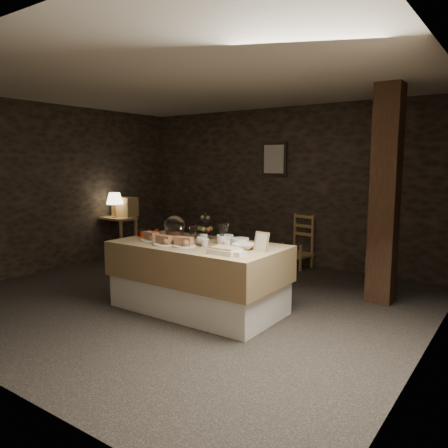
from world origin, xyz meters
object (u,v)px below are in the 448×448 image
Objects in this scene: timber_column at (385,196)px; chair at (299,244)px; fruit_stand at (205,228)px; buffet_table at (198,272)px; table_lamp at (115,199)px; console_table at (116,224)px; wine_rack at (125,207)px.

chair is at bearing 146.31° from timber_column.
chair is 2.35m from fruit_stand.
chair is (0.03, 2.60, -0.07)m from buffet_table.
table_lamp is at bearing -176.27° from timber_column.
console_table is at bearing 135.00° from table_lamp.
table_lamp reaches higher than buffet_table.
console_table is 2.92m from fruit_stand.
wine_rack reaches higher than console_table.
buffet_table is 3.15m from console_table.
fruit_stand is (2.69, -1.16, -0.02)m from wine_rack.
wine_rack is at bearing -179.22° from timber_column.
buffet_table is 2.95× the size of chair.
wine_rack is 1.34× the size of fruit_stand.
buffet_table is at bearing -24.17° from console_table.
chair is 0.26× the size of timber_column.
wine_rack is 0.16× the size of timber_column.
buffet_table is at bearing -23.70° from table_lamp.
timber_column is at bearing 43.12° from buffet_table.
wine_rack is (0.05, 0.18, 0.30)m from console_table.
timber_column is (1.63, 1.53, 0.85)m from buffet_table.
table_lamp is at bearing 156.30° from buffet_table.
buffet_table is 0.76× the size of timber_column.
fruit_stand is (2.74, -0.98, 0.28)m from console_table.
wine_rack is 3.11m from chair.
console_table is 3.19m from chair.
table_lamp reaches higher than wine_rack.
wine_rack is (-2.82, 1.47, 0.47)m from buffet_table.
console_table is 0.29× the size of timber_column.
table_lamp is 2.85m from fruit_stand.
chair is at bearing 24.27° from console_table.
table_lamp is at bearing -145.23° from chair.
buffet_table is 2.60m from chair.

